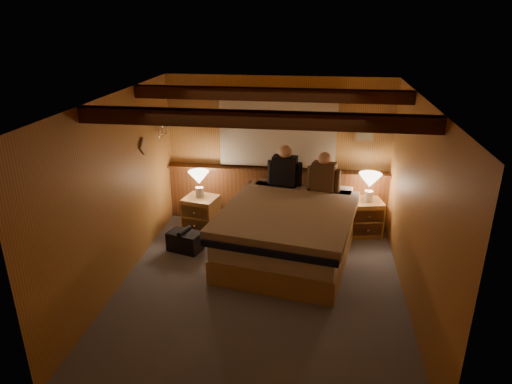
% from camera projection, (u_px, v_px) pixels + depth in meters
% --- Properties ---
extents(floor, '(4.20, 4.20, 0.00)m').
position_uv_depth(floor, '(260.00, 286.00, 5.88)').
color(floor, '#585C68').
rests_on(floor, ground).
extents(ceiling, '(4.20, 4.20, 0.00)m').
position_uv_depth(ceiling, '(261.00, 99.00, 5.00)').
color(ceiling, '#C18348').
rests_on(ceiling, wall_back).
extents(wall_back, '(3.60, 0.00, 3.60)m').
position_uv_depth(wall_back, '(278.00, 151.00, 7.38)').
color(wall_back, '#BE9044').
rests_on(wall_back, floor).
extents(wall_left, '(0.00, 4.20, 4.20)m').
position_uv_depth(wall_left, '(118.00, 193.00, 5.67)').
color(wall_left, '#BE9044').
rests_on(wall_left, floor).
extents(wall_right, '(0.00, 4.20, 4.20)m').
position_uv_depth(wall_right, '(417.00, 209.00, 5.21)').
color(wall_right, '#BE9044').
rests_on(wall_right, floor).
extents(wall_front, '(3.60, 0.00, 3.60)m').
position_uv_depth(wall_front, '(226.00, 303.00, 3.51)').
color(wall_front, '#BE9044').
rests_on(wall_front, floor).
extents(wainscot, '(3.60, 0.23, 0.94)m').
position_uv_depth(wainscot, '(276.00, 194.00, 7.58)').
color(wainscot, brown).
rests_on(wainscot, wall_back).
extents(curtain_window, '(2.18, 0.09, 1.11)m').
position_uv_depth(curtain_window, '(277.00, 133.00, 7.20)').
color(curtain_window, '#462311').
rests_on(curtain_window, wall_back).
extents(ceiling_beams, '(3.60, 1.65, 0.16)m').
position_uv_depth(ceiling_beams, '(263.00, 105.00, 5.17)').
color(ceiling_beams, '#462311').
rests_on(ceiling_beams, ceiling).
extents(coat_rail, '(0.05, 0.55, 0.24)m').
position_uv_depth(coat_rail, '(163.00, 127.00, 6.95)').
color(coat_rail, white).
rests_on(coat_rail, wall_left).
extents(framed_print, '(0.30, 0.04, 0.25)m').
position_uv_depth(framed_print, '(365.00, 133.00, 7.05)').
color(framed_print, tan).
rests_on(framed_print, wall_back).
extents(bed, '(2.07, 2.51, 0.77)m').
position_uv_depth(bed, '(289.00, 230.00, 6.49)').
color(bed, tan).
rests_on(bed, floor).
extents(nightstand_left, '(0.59, 0.55, 0.55)m').
position_uv_depth(nightstand_left, '(201.00, 213.00, 7.35)').
color(nightstand_left, tan).
rests_on(nightstand_left, floor).
extents(nightstand_right, '(0.60, 0.56, 0.56)m').
position_uv_depth(nightstand_right, '(364.00, 217.00, 7.20)').
color(nightstand_right, tan).
rests_on(nightstand_right, floor).
extents(lamp_left, '(0.33, 0.33, 0.43)m').
position_uv_depth(lamp_left, '(199.00, 179.00, 7.16)').
color(lamp_left, silver).
rests_on(lamp_left, nightstand_left).
extents(lamp_right, '(0.35, 0.35, 0.45)m').
position_uv_depth(lamp_right, '(370.00, 182.00, 6.96)').
color(lamp_right, silver).
rests_on(lamp_right, nightstand_right).
extents(person_left, '(0.55, 0.26, 0.67)m').
position_uv_depth(person_left, '(285.00, 169.00, 7.09)').
color(person_left, black).
rests_on(person_left, bed).
extents(person_right, '(0.50, 0.29, 0.63)m').
position_uv_depth(person_right, '(324.00, 175.00, 6.88)').
color(person_right, '#4A321D').
rests_on(person_right, bed).
extents(duffel_bag, '(0.55, 0.42, 0.35)m').
position_uv_depth(duffel_bag, '(185.00, 241.00, 6.73)').
color(duffel_bag, black).
rests_on(duffel_bag, floor).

